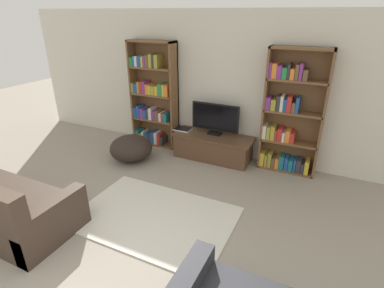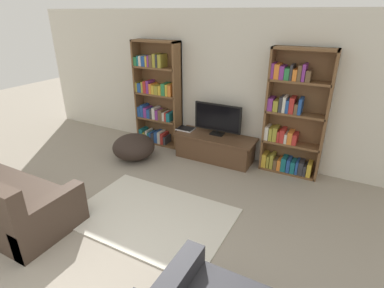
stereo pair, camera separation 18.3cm
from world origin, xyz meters
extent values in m
cube|color=silver|center=(0.00, 4.23, 1.30)|extent=(8.80, 0.06, 2.60)
cube|color=brown|center=(-1.85, 4.03, 1.03)|extent=(0.04, 0.30, 2.07)
cube|color=brown|center=(-0.94, 4.03, 1.03)|extent=(0.04, 0.30, 2.07)
cube|color=brown|center=(-1.39, 4.16, 1.03)|extent=(0.95, 0.04, 2.07)
cube|color=brown|center=(-1.39, 4.03, 2.05)|extent=(0.95, 0.30, 0.04)
cube|color=brown|center=(-1.39, 4.03, 0.02)|extent=(0.91, 0.30, 0.04)
cube|color=#196B75|center=(-1.79, 4.02, 0.15)|extent=(0.08, 0.24, 0.23)
cube|color=#9E9333|center=(-1.71, 4.02, 0.12)|extent=(0.07, 0.24, 0.17)
cube|color=silver|center=(-1.65, 4.02, 0.15)|extent=(0.04, 0.24, 0.22)
cube|color=#196B75|center=(-1.61, 4.02, 0.13)|extent=(0.04, 0.24, 0.18)
cube|color=#234C99|center=(-1.56, 4.02, 0.13)|extent=(0.04, 0.24, 0.19)
cube|color=#333338|center=(-1.49, 4.02, 0.13)|extent=(0.07, 0.24, 0.19)
cube|color=#234C99|center=(-1.41, 4.02, 0.16)|extent=(0.08, 0.24, 0.24)
cube|color=silver|center=(-1.34, 4.02, 0.16)|extent=(0.07, 0.24, 0.24)
cube|color=#B72D28|center=(-1.26, 4.02, 0.15)|extent=(0.06, 0.24, 0.22)
cube|color=#333338|center=(-1.20, 4.02, 0.12)|extent=(0.05, 0.24, 0.16)
cube|color=brown|center=(-1.39, 4.03, 0.53)|extent=(0.91, 0.30, 0.04)
cube|color=#234C99|center=(-1.80, 4.02, 0.65)|extent=(0.07, 0.24, 0.20)
cube|color=#234C99|center=(-1.72, 4.02, 0.68)|extent=(0.07, 0.24, 0.25)
cube|color=#7F338C|center=(-1.64, 4.02, 0.65)|extent=(0.07, 0.24, 0.20)
cube|color=#234C99|center=(-1.57, 4.02, 0.64)|extent=(0.07, 0.24, 0.18)
cube|color=#333338|center=(-1.50, 4.02, 0.65)|extent=(0.05, 0.24, 0.20)
cube|color=silver|center=(-1.44, 4.02, 0.67)|extent=(0.07, 0.24, 0.23)
cube|color=#7F338C|center=(-1.36, 4.02, 0.65)|extent=(0.06, 0.24, 0.19)
cube|color=brown|center=(-1.28, 4.02, 0.65)|extent=(0.08, 0.24, 0.20)
cube|color=silver|center=(-1.21, 4.02, 0.64)|extent=(0.05, 0.24, 0.17)
cube|color=#B72D28|center=(-1.16, 4.02, 0.64)|extent=(0.04, 0.24, 0.18)
cube|color=#196B75|center=(-1.10, 4.02, 0.64)|extent=(0.08, 0.24, 0.17)
cube|color=brown|center=(-1.39, 4.03, 1.05)|extent=(0.91, 0.30, 0.04)
cube|color=#9E9333|center=(-1.81, 4.02, 1.17)|extent=(0.04, 0.24, 0.19)
cube|color=#234C99|center=(-1.75, 4.02, 1.16)|extent=(0.08, 0.24, 0.18)
cube|color=#9E9333|center=(-1.68, 4.02, 1.18)|extent=(0.05, 0.24, 0.22)
cube|color=#B72D28|center=(-1.62, 4.02, 1.18)|extent=(0.07, 0.24, 0.23)
cube|color=#7F338C|center=(-1.55, 4.02, 1.19)|extent=(0.06, 0.24, 0.24)
cube|color=orange|center=(-1.49, 4.02, 1.17)|extent=(0.06, 0.24, 0.19)
cube|color=gold|center=(-1.42, 4.02, 1.16)|extent=(0.06, 0.24, 0.17)
cube|color=#9E9333|center=(-1.35, 4.02, 1.15)|extent=(0.08, 0.24, 0.17)
cube|color=gold|center=(-1.27, 4.02, 1.16)|extent=(0.06, 0.24, 0.18)
cube|color=#2D7F47|center=(-1.19, 4.02, 1.18)|extent=(0.08, 0.24, 0.23)
cube|color=gold|center=(-1.11, 4.02, 1.18)|extent=(0.05, 0.24, 0.22)
cube|color=orange|center=(-1.05, 4.02, 1.18)|extent=(0.07, 0.24, 0.21)
cube|color=brown|center=(-1.39, 4.03, 1.57)|extent=(0.91, 0.30, 0.04)
cube|color=#2D7F47|center=(-1.80, 4.02, 1.67)|extent=(0.07, 0.24, 0.16)
cube|color=#196B75|center=(-1.74, 4.02, 1.68)|extent=(0.04, 0.24, 0.19)
cube|color=silver|center=(-1.69, 4.02, 1.68)|extent=(0.06, 0.24, 0.19)
cube|color=#234C99|center=(-1.61, 4.02, 1.68)|extent=(0.08, 0.24, 0.19)
cube|color=gold|center=(-1.55, 4.02, 1.68)|extent=(0.04, 0.24, 0.19)
cube|color=#7F338C|center=(-1.50, 4.02, 1.69)|extent=(0.04, 0.24, 0.21)
cube|color=brown|center=(-1.44, 4.02, 1.70)|extent=(0.07, 0.24, 0.22)
cube|color=#9E9333|center=(-1.37, 4.02, 1.71)|extent=(0.06, 0.24, 0.25)
cube|color=#333338|center=(-1.31, 4.02, 1.70)|extent=(0.04, 0.24, 0.23)
cube|color=#9E9333|center=(-1.24, 4.02, 1.71)|extent=(0.07, 0.24, 0.24)
cube|color=brown|center=(0.80, 4.03, 1.03)|extent=(0.04, 0.30, 2.07)
cube|color=brown|center=(1.71, 4.03, 1.03)|extent=(0.04, 0.30, 2.07)
cube|color=brown|center=(1.26, 4.16, 1.03)|extent=(0.95, 0.04, 2.07)
cube|color=brown|center=(1.26, 4.03, 2.05)|extent=(0.95, 0.30, 0.04)
cube|color=brown|center=(1.26, 4.03, 0.02)|extent=(0.91, 0.30, 0.04)
cube|color=gold|center=(0.85, 4.02, 0.15)|extent=(0.08, 0.24, 0.24)
cube|color=#9E9333|center=(0.92, 4.02, 0.14)|extent=(0.04, 0.24, 0.21)
cube|color=#9E9333|center=(0.98, 4.02, 0.16)|extent=(0.06, 0.24, 0.26)
cube|color=brown|center=(1.05, 4.02, 0.13)|extent=(0.05, 0.24, 0.18)
cube|color=orange|center=(1.11, 4.02, 0.13)|extent=(0.06, 0.24, 0.19)
cube|color=#196B75|center=(1.19, 4.02, 0.15)|extent=(0.08, 0.24, 0.24)
cube|color=#234C99|center=(1.27, 4.02, 0.15)|extent=(0.06, 0.24, 0.23)
cube|color=#196B75|center=(1.34, 4.02, 0.14)|extent=(0.07, 0.24, 0.20)
cube|color=#234C99|center=(1.41, 4.02, 0.15)|extent=(0.04, 0.24, 0.22)
cube|color=#333338|center=(1.47, 4.02, 0.15)|extent=(0.08, 0.24, 0.23)
cube|color=#333338|center=(1.54, 4.02, 0.13)|extent=(0.04, 0.24, 0.18)
cube|color=gold|center=(1.60, 4.02, 0.15)|extent=(0.07, 0.24, 0.23)
cube|color=brown|center=(1.26, 4.03, 0.53)|extent=(0.91, 0.30, 0.04)
cube|color=silver|center=(0.85, 4.02, 0.67)|extent=(0.06, 0.24, 0.23)
cube|color=#9E9333|center=(0.91, 4.02, 0.66)|extent=(0.05, 0.24, 0.22)
cube|color=#9E9333|center=(0.99, 4.02, 0.67)|extent=(0.07, 0.24, 0.24)
cube|color=#B72D28|center=(1.04, 4.02, 0.64)|extent=(0.04, 0.24, 0.18)
cube|color=#B72D28|center=(1.10, 4.02, 0.66)|extent=(0.07, 0.24, 0.22)
cube|color=silver|center=(1.17, 4.02, 0.63)|extent=(0.04, 0.24, 0.16)
cube|color=orange|center=(1.23, 4.02, 0.65)|extent=(0.08, 0.24, 0.20)
cube|color=#B72D28|center=(1.31, 4.02, 0.64)|extent=(0.07, 0.24, 0.17)
cube|color=brown|center=(1.26, 4.03, 1.05)|extent=(0.91, 0.30, 0.04)
cube|color=#7F338C|center=(0.86, 4.02, 1.17)|extent=(0.08, 0.24, 0.20)
cube|color=#9E9333|center=(0.95, 4.02, 1.16)|extent=(0.08, 0.24, 0.18)
cube|color=#333338|center=(1.02, 4.02, 1.19)|extent=(0.05, 0.24, 0.24)
cube|color=silver|center=(1.07, 4.02, 1.20)|extent=(0.05, 0.24, 0.25)
cube|color=#234C99|center=(1.12, 4.02, 1.17)|extent=(0.05, 0.24, 0.20)
cube|color=#B72D28|center=(1.19, 4.02, 1.19)|extent=(0.07, 0.24, 0.25)
cube|color=brown|center=(1.26, 4.02, 1.15)|extent=(0.05, 0.24, 0.16)
cube|color=#234C99|center=(1.31, 4.02, 1.19)|extent=(0.05, 0.24, 0.25)
cube|color=brown|center=(1.26, 4.03, 1.57)|extent=(0.91, 0.30, 0.04)
cube|color=#7F338C|center=(0.84, 4.02, 1.70)|extent=(0.04, 0.24, 0.24)
cube|color=orange|center=(0.90, 4.02, 1.70)|extent=(0.08, 0.24, 0.23)
cube|color=#7F338C|center=(0.98, 4.02, 1.69)|extent=(0.07, 0.24, 0.20)
cube|color=#2D7F47|center=(1.06, 4.02, 1.67)|extent=(0.07, 0.24, 0.18)
cube|color=#333338|center=(1.12, 4.02, 1.70)|extent=(0.04, 0.24, 0.23)
cube|color=orange|center=(1.17, 4.02, 1.67)|extent=(0.06, 0.24, 0.17)
cube|color=brown|center=(1.24, 4.02, 1.70)|extent=(0.05, 0.24, 0.23)
cube|color=#7F338C|center=(1.30, 4.02, 1.71)|extent=(0.05, 0.24, 0.25)
cube|color=brown|center=(1.36, 4.02, 1.67)|extent=(0.07, 0.24, 0.16)
cube|color=brown|center=(-0.07, 3.89, 0.21)|extent=(1.39, 0.52, 0.42)
cube|color=brown|center=(-0.07, 3.89, 0.44)|extent=(1.48, 0.55, 0.04)
cube|color=black|center=(-0.07, 3.97, 0.47)|extent=(0.24, 0.16, 0.03)
cylinder|color=black|center=(-0.07, 3.97, 0.51)|extent=(0.04, 0.04, 0.05)
cube|color=black|center=(-0.07, 3.97, 0.79)|extent=(0.89, 0.04, 0.50)
cube|color=black|center=(-0.07, 3.95, 0.79)|extent=(0.83, 0.00, 0.45)
cube|color=silver|center=(-0.71, 3.93, 0.47)|extent=(0.32, 0.25, 0.02)
cube|color=black|center=(-0.71, 3.93, 0.49)|extent=(0.31, 0.24, 0.00)
cube|color=beige|center=(-0.11, 1.89, 0.01)|extent=(2.09, 1.42, 0.02)
cube|color=#423328|center=(-1.87, 0.99, 0.19)|extent=(2.10, 0.95, 0.38)
cube|color=#423328|center=(-0.91, 0.99, 0.28)|extent=(0.18, 0.95, 0.56)
ellipsoid|color=#2D231E|center=(-1.42, 3.20, 0.23)|extent=(0.78, 0.78, 0.46)
camera|label=1|loc=(1.77, -0.86, 2.54)|focal=28.00mm
camera|label=2|loc=(1.93, -0.78, 2.54)|focal=28.00mm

